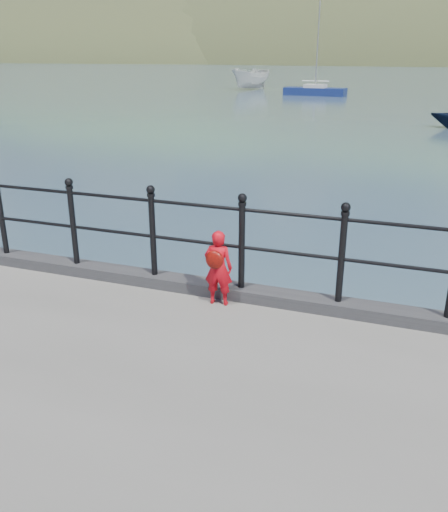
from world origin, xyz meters
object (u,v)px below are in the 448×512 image
at_px(railing, 196,230).
at_px(sailboat_port, 315,92).
at_px(child, 218,267).
at_px(launch_white, 251,79).

xyz_separation_m(railing, sailboat_port, (-7.33, 46.24, -1.48)).
bearing_deg(sailboat_port, child, -76.59).
relative_size(railing, child, 19.27).
distance_m(railing, child, 0.58).
distance_m(child, sailboat_port, 47.15).
xyz_separation_m(railing, launch_white, (-15.29, 51.89, -0.71)).
bearing_deg(railing, child, -33.66).
bearing_deg(child, sailboat_port, -86.34).
relative_size(launch_white, sailboat_port, 0.70).
height_order(launch_white, sailboat_port, sailboat_port).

